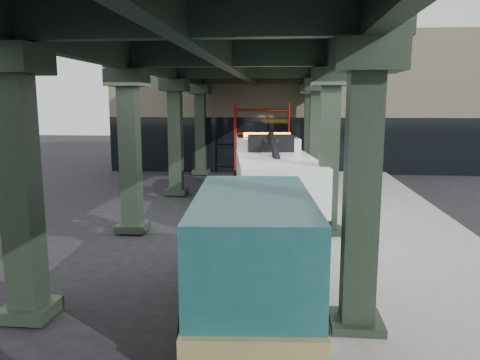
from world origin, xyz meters
The scene contains 8 objects.
ground centered at (0.00, 0.00, 0.00)m, with size 90.00×90.00×0.00m, color black.
sidewalk centered at (4.50, 2.00, 0.07)m, with size 5.00×40.00×0.15m, color gray.
lane_stripe centered at (1.70, 2.00, 0.01)m, with size 0.12×38.00×0.01m, color silver.
viaduct centered at (-0.40, 2.00, 5.46)m, with size 7.40×32.00×6.40m.
building centered at (2.00, 20.00, 4.00)m, with size 22.00×10.00×8.00m, color #C6B793.
scaffolding centered at (0.00, 14.64, 2.11)m, with size 3.08×0.88×4.00m.
tow_truck centered at (0.81, 5.50, 1.44)m, with size 3.58×9.24×2.96m.
towed_van centered at (0.72, -3.07, 1.26)m, with size 2.68×5.91×2.34m.
Camera 1 is at (1.32, -11.83, 4.01)m, focal length 35.00 mm.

